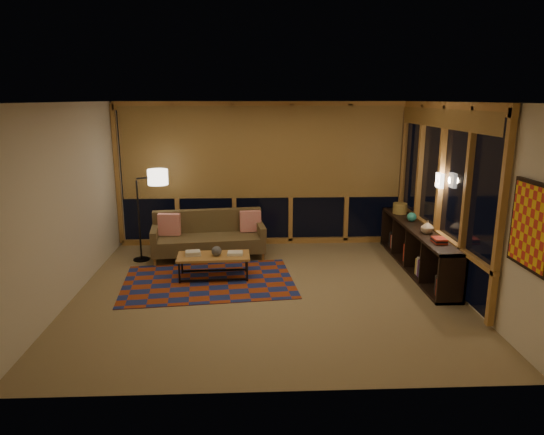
{
  "coord_description": "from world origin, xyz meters",
  "views": [
    {
      "loc": [
        -0.21,
        -6.62,
        2.75
      ],
      "look_at": [
        0.1,
        0.41,
        1.01
      ],
      "focal_mm": 32.0,
      "sensor_mm": 36.0,
      "label": 1
    }
  ],
  "objects_px": {
    "sofa": "(209,236)",
    "bookshelf": "(417,248)",
    "coffee_table": "(214,267)",
    "floor_lamp": "(139,216)"
  },
  "relations": [
    {
      "from": "sofa",
      "to": "bookshelf",
      "type": "distance_m",
      "value": 3.55
    },
    {
      "from": "bookshelf",
      "to": "coffee_table",
      "type": "bearing_deg",
      "value": -175.56
    },
    {
      "from": "sofa",
      "to": "coffee_table",
      "type": "xyz_separation_m",
      "value": [
        0.16,
        -1.03,
        -0.21
      ]
    },
    {
      "from": "sofa",
      "to": "bookshelf",
      "type": "height_order",
      "value": "sofa"
    },
    {
      "from": "floor_lamp",
      "to": "bookshelf",
      "type": "distance_m",
      "value": 4.7
    },
    {
      "from": "bookshelf",
      "to": "sofa",
      "type": "bearing_deg",
      "value": 167.47
    },
    {
      "from": "sofa",
      "to": "floor_lamp",
      "type": "xyz_separation_m",
      "value": [
        -1.17,
        -0.09,
        0.39
      ]
    },
    {
      "from": "floor_lamp",
      "to": "sofa",
      "type": "bearing_deg",
      "value": -20.38
    },
    {
      "from": "coffee_table",
      "to": "floor_lamp",
      "type": "distance_m",
      "value": 1.73
    },
    {
      "from": "bookshelf",
      "to": "floor_lamp",
      "type": "bearing_deg",
      "value": 171.7
    }
  ]
}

